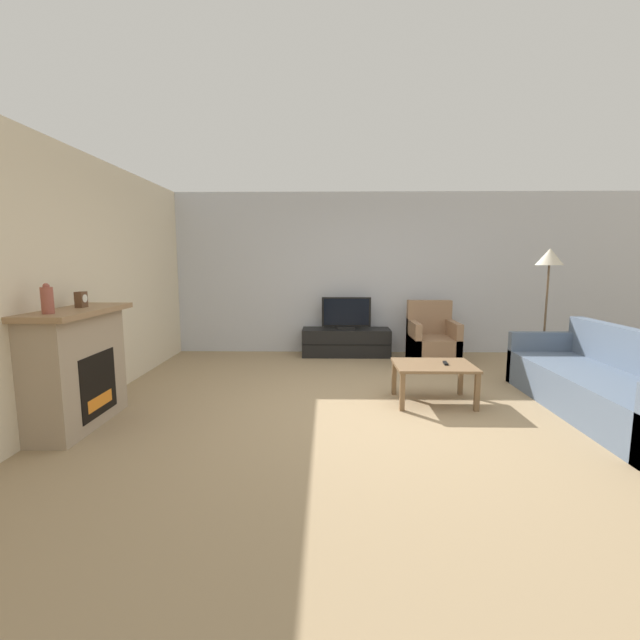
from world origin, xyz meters
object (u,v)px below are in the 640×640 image
(coffee_table, at_px, (434,369))
(armchair, at_px, (432,342))
(remote, at_px, (445,363))
(couch, at_px, (607,388))
(floor_lamp, at_px, (549,265))
(tv_stand, at_px, (346,342))
(mantel_vase_left, at_px, (47,300))
(tv, at_px, (346,314))
(fireplace, at_px, (77,367))
(mantel_clock, at_px, (81,300))

(coffee_table, bearing_deg, armchair, 76.86)
(coffee_table, distance_m, remote, 0.15)
(couch, distance_m, floor_lamp, 1.92)
(coffee_table, bearing_deg, tv_stand, 110.21)
(mantel_vase_left, bearing_deg, tv, 52.71)
(armchair, relative_size, floor_lamp, 0.54)
(fireplace, distance_m, tv, 4.10)
(tv_stand, bearing_deg, mantel_clock, -131.51)
(couch, bearing_deg, floor_lamp, 87.19)
(mantel_clock, distance_m, coffee_table, 3.67)
(tv_stand, relative_size, floor_lamp, 0.84)
(couch, height_order, floor_lamp, floor_lamp)
(tv_stand, height_order, armchair, armchair)
(fireplace, relative_size, couch, 0.50)
(tv_stand, distance_m, coffee_table, 2.52)
(couch, bearing_deg, tv, 133.38)
(floor_lamp, bearing_deg, mantel_vase_left, -156.95)
(mantel_vase_left, distance_m, couch, 5.35)
(floor_lamp, bearing_deg, mantel_clock, -161.57)
(tv, bearing_deg, coffee_table, -69.78)
(armchair, xyz_separation_m, floor_lamp, (1.30, -0.83, 1.21))
(remote, bearing_deg, mantel_vase_left, -156.74)
(armchair, bearing_deg, remote, -99.53)
(tv, bearing_deg, fireplace, -130.58)
(coffee_table, bearing_deg, couch, -11.55)
(armchair, bearing_deg, couch, -61.95)
(coffee_table, xyz_separation_m, couch, (1.69, -0.34, -0.10))
(mantel_clock, xyz_separation_m, remote, (3.65, 0.63, -0.76))
(fireplace, relative_size, tv_stand, 0.84)
(tv_stand, bearing_deg, tv, -90.00)
(coffee_table, bearing_deg, tv, 110.22)
(mantel_vase_left, relative_size, coffee_table, 0.30)
(coffee_table, relative_size, remote, 5.61)
(fireplace, height_order, armchair, fireplace)
(mantel_clock, height_order, couch, mantel_clock)
(couch, bearing_deg, mantel_vase_left, -171.54)
(fireplace, bearing_deg, coffee_table, 12.02)
(fireplace, bearing_deg, couch, 4.47)
(fireplace, relative_size, coffee_table, 1.42)
(tv, xyz_separation_m, couch, (2.56, -2.71, -0.41))
(fireplace, xyz_separation_m, couch, (5.22, 0.41, -0.29))
(tv, height_order, coffee_table, tv)
(armchair, bearing_deg, floor_lamp, -32.66)
(coffee_table, height_order, remote, remote)
(fireplace, height_order, couch, fireplace)
(mantel_vase_left, distance_m, armchair, 5.12)
(mantel_clock, height_order, remote, mantel_clock)
(fireplace, xyz_separation_m, mantel_vase_left, (0.02, -0.37, 0.67))
(mantel_vase_left, relative_size, tv_stand, 0.18)
(tv, distance_m, coffee_table, 2.54)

